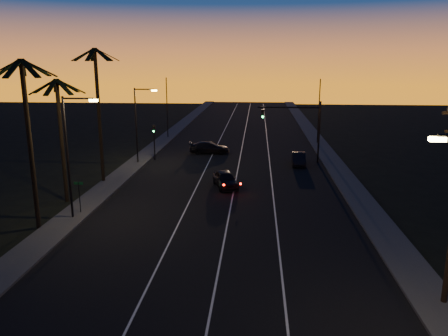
# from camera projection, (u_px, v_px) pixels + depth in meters

# --- Properties ---
(road) EXTENTS (20.00, 170.00, 0.01)m
(road) POSITION_uv_depth(u_px,v_px,m) (230.00, 185.00, 41.20)
(road) COLOR black
(road) RESTS_ON ground
(sidewalk_left) EXTENTS (2.40, 170.00, 0.16)m
(sidewalk_left) POSITION_uv_depth(u_px,v_px,m) (114.00, 181.00, 42.02)
(sidewalk_left) COLOR #353432
(sidewalk_left) RESTS_ON ground
(sidewalk_right) EXTENTS (2.40, 170.00, 0.16)m
(sidewalk_right) POSITION_uv_depth(u_px,v_px,m) (350.00, 186.00, 40.34)
(sidewalk_right) COLOR #353432
(sidewalk_right) RESTS_ON ground
(lane_stripe_left) EXTENTS (0.12, 160.00, 0.01)m
(lane_stripe_left) POSITION_uv_depth(u_px,v_px,m) (198.00, 184.00, 41.42)
(lane_stripe_left) COLOR silver
(lane_stripe_left) RESTS_ON road
(lane_stripe_mid) EXTENTS (0.12, 160.00, 0.01)m
(lane_stripe_mid) POSITION_uv_depth(u_px,v_px,m) (235.00, 185.00, 41.16)
(lane_stripe_mid) COLOR silver
(lane_stripe_mid) RESTS_ON road
(lane_stripe_right) EXTENTS (0.12, 160.00, 0.01)m
(lane_stripe_right) POSITION_uv_depth(u_px,v_px,m) (272.00, 185.00, 40.90)
(lane_stripe_right) COLOR silver
(lane_stripe_right) RESTS_ON road
(palm_near) EXTENTS (4.25, 4.16, 11.53)m
(palm_near) POSITION_uv_depth(u_px,v_px,m) (28.00, 128.00, 28.83)
(palm_near) COLOR black
(palm_near) RESTS_ON ground
(palm_mid) EXTENTS (4.25, 4.16, 10.03)m
(palm_mid) POSITION_uv_depth(u_px,v_px,m) (60.00, 127.00, 34.88)
(palm_mid) COLOR black
(palm_mid) RESTS_ON ground
(palm_far) EXTENTS (4.25, 4.16, 12.53)m
(palm_far) POSITION_uv_depth(u_px,v_px,m) (98.00, 103.00, 40.29)
(palm_far) COLOR black
(palm_far) RESTS_ON ground
(streetlight_left_near) EXTENTS (2.55, 0.26, 9.00)m
(streetlight_left_near) POSITION_uv_depth(u_px,v_px,m) (71.00, 148.00, 31.04)
(streetlight_left_near) COLOR black
(streetlight_left_near) RESTS_ON ground
(streetlight_left_far) EXTENTS (2.55, 0.26, 8.50)m
(streetlight_left_far) POSITION_uv_depth(u_px,v_px,m) (139.00, 119.00, 48.53)
(streetlight_left_far) COLOR black
(streetlight_left_far) RESTS_ON ground
(street_sign) EXTENTS (0.70, 0.06, 2.60)m
(street_sign) POSITION_uv_depth(u_px,v_px,m) (79.00, 193.00, 32.90)
(street_sign) COLOR black
(street_sign) RESTS_ON ground
(signal_mast) EXTENTS (7.10, 0.41, 7.00)m
(signal_mast) POSITION_uv_depth(u_px,v_px,m) (298.00, 121.00, 49.20)
(signal_mast) COLOR black
(signal_mast) RESTS_ON ground
(signal_post) EXTENTS (0.28, 0.37, 4.20)m
(signal_post) POSITION_uv_depth(u_px,v_px,m) (154.00, 136.00, 50.88)
(signal_post) COLOR black
(signal_post) RESTS_ON ground
(far_pole_left) EXTENTS (0.14, 0.14, 9.00)m
(far_pole_left) POSITION_uv_depth(u_px,v_px,m) (167.00, 108.00, 65.15)
(far_pole_left) COLOR black
(far_pole_left) RESTS_ON ground
(far_pole_right) EXTENTS (0.14, 0.14, 9.00)m
(far_pole_right) POSITION_uv_depth(u_px,v_px,m) (319.00, 112.00, 60.60)
(far_pole_right) COLOR black
(far_pole_right) RESTS_ON ground
(lead_car) EXTENTS (3.09, 5.16, 1.49)m
(lead_car) POSITION_uv_depth(u_px,v_px,m) (225.00, 179.00, 40.23)
(lead_car) COLOR black
(lead_car) RESTS_ON road
(right_car) EXTENTS (1.64, 4.23, 1.37)m
(right_car) POSITION_uv_depth(u_px,v_px,m) (299.00, 159.00, 48.89)
(right_car) COLOR black
(right_car) RESTS_ON road
(cross_car) EXTENTS (5.14, 2.35, 1.46)m
(cross_car) POSITION_uv_depth(u_px,v_px,m) (209.00, 148.00, 55.01)
(cross_car) COLOR black
(cross_car) RESTS_ON road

